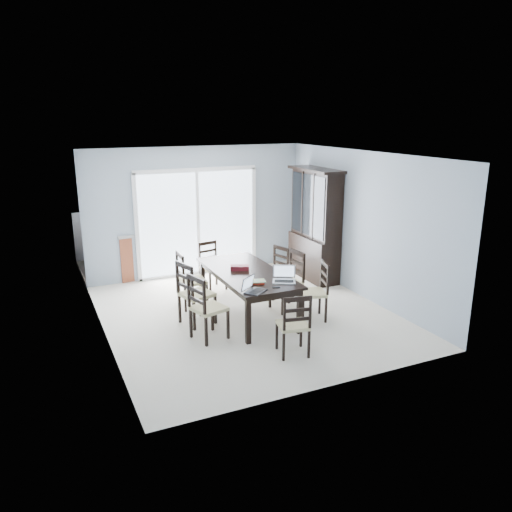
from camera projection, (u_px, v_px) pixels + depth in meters
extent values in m
plane|color=beige|center=(247.00, 314.00, 8.25)|extent=(5.00, 5.00, 0.00)
plane|color=white|center=(246.00, 155.00, 7.55)|extent=(5.00, 5.00, 0.00)
cube|color=#909FAD|center=(197.00, 212.00, 10.09)|extent=(4.50, 0.02, 2.60)
cube|color=#909FAD|center=(100.00, 254.00, 7.00)|extent=(0.02, 5.00, 2.60)
cube|color=#909FAD|center=(363.00, 226.00, 8.81)|extent=(0.02, 5.00, 2.60)
cube|color=gray|center=(185.00, 263.00, 11.33)|extent=(4.50, 2.00, 0.10)
cube|color=#99999E|center=(172.00, 228.00, 12.04)|extent=(4.50, 0.06, 1.10)
cube|color=black|center=(247.00, 272.00, 8.06)|extent=(1.00, 2.20, 0.04)
cube|color=black|center=(247.00, 276.00, 8.07)|extent=(0.88, 2.08, 0.10)
cube|color=black|center=(248.00, 321.00, 7.12)|extent=(0.07, 0.07, 0.69)
cube|color=black|center=(299.00, 312.00, 7.46)|extent=(0.07, 0.07, 0.69)
cube|color=black|center=(203.00, 281.00, 8.87)|extent=(0.07, 0.07, 0.69)
cube|color=black|center=(246.00, 274.00, 9.20)|extent=(0.07, 0.07, 0.69)
cube|color=black|center=(313.00, 257.00, 10.04)|extent=(0.45, 1.30, 0.85)
cube|color=black|center=(316.00, 204.00, 9.76)|extent=(0.38, 1.30, 1.30)
cube|color=black|center=(316.00, 169.00, 9.56)|extent=(0.50, 1.38, 0.05)
cube|color=black|center=(319.00, 208.00, 9.31)|extent=(0.02, 0.36, 1.18)
cube|color=black|center=(308.00, 205.00, 9.68)|extent=(0.02, 0.36, 1.18)
cube|color=black|center=(297.00, 202.00, 10.05)|extent=(0.02, 0.36, 1.18)
cube|color=silver|center=(198.00, 224.00, 10.14)|extent=(2.40, 0.02, 2.10)
cube|color=white|center=(196.00, 170.00, 9.83)|extent=(2.52, 0.05, 0.08)
cube|color=white|center=(198.00, 224.00, 10.12)|extent=(0.06, 0.05, 2.10)
cube|color=white|center=(200.00, 272.00, 10.40)|extent=(2.52, 0.05, 0.05)
cube|color=black|center=(191.00, 324.00, 7.35)|extent=(0.04, 0.04, 0.44)
cube|color=black|center=(206.00, 332.00, 7.06)|extent=(0.04, 0.04, 0.44)
cube|color=black|center=(212.00, 317.00, 7.59)|extent=(0.04, 0.04, 0.44)
cube|color=black|center=(228.00, 325.00, 7.31)|extent=(0.04, 0.04, 0.44)
cube|color=#CBC087|center=(209.00, 308.00, 7.26)|extent=(0.54, 0.54, 0.05)
cube|color=black|center=(180.00, 309.00, 7.88)|extent=(0.05, 0.05, 0.46)
cube|color=black|center=(194.00, 316.00, 7.59)|extent=(0.05, 0.05, 0.46)
cube|color=black|center=(201.00, 303.00, 8.14)|extent=(0.05, 0.05, 0.46)
cube|color=black|center=(215.00, 310.00, 7.84)|extent=(0.05, 0.05, 0.46)
cube|color=#CBC087|center=(197.00, 294.00, 7.79)|extent=(0.55, 0.55, 0.05)
cube|color=black|center=(179.00, 292.00, 8.65)|extent=(0.04, 0.04, 0.43)
cube|color=black|center=(185.00, 300.00, 8.31)|extent=(0.04, 0.04, 0.43)
cube|color=black|center=(200.00, 289.00, 8.80)|extent=(0.04, 0.04, 0.43)
cube|color=black|center=(207.00, 296.00, 8.46)|extent=(0.04, 0.04, 0.43)
cube|color=#CBC087|center=(193.00, 281.00, 8.49)|extent=(0.43, 0.43, 0.05)
cube|color=black|center=(326.00, 310.00, 7.88)|extent=(0.04, 0.04, 0.42)
cube|color=black|center=(320.00, 302.00, 8.23)|extent=(0.04, 0.04, 0.42)
cube|color=black|center=(303.00, 311.00, 7.83)|extent=(0.04, 0.04, 0.42)
cube|color=black|center=(298.00, 303.00, 8.18)|extent=(0.04, 0.04, 0.42)
cube|color=#CBC087|center=(312.00, 293.00, 7.97)|extent=(0.51, 0.51, 0.05)
cube|color=black|center=(302.00, 298.00, 8.37)|extent=(0.04, 0.04, 0.44)
cube|color=black|center=(289.00, 291.00, 8.69)|extent=(0.04, 0.04, 0.44)
cube|color=black|center=(283.00, 302.00, 8.17)|extent=(0.04, 0.04, 0.44)
cube|color=black|center=(270.00, 295.00, 8.50)|extent=(0.04, 0.04, 0.44)
cube|color=#CBC087|center=(286.00, 283.00, 8.36)|extent=(0.47, 0.47, 0.05)
cube|color=black|center=(287.00, 286.00, 9.05)|extent=(0.04, 0.04, 0.40)
cube|color=black|center=(274.00, 281.00, 9.30)|extent=(0.04, 0.04, 0.40)
cube|color=black|center=(273.00, 290.00, 8.83)|extent=(0.04, 0.04, 0.40)
cube|color=black|center=(260.00, 285.00, 9.08)|extent=(0.04, 0.04, 0.40)
cube|color=#CBC087|center=(273.00, 274.00, 9.01)|extent=(0.48, 0.48, 0.05)
cube|color=black|center=(284.00, 347.00, 6.65)|extent=(0.04, 0.04, 0.40)
cube|color=black|center=(309.00, 344.00, 6.73)|extent=(0.04, 0.04, 0.40)
cube|color=black|center=(277.00, 336.00, 6.98)|extent=(0.04, 0.04, 0.40)
cube|color=black|center=(301.00, 334.00, 7.06)|extent=(0.04, 0.04, 0.40)
cube|color=#CBC087|center=(293.00, 325.00, 6.79)|extent=(0.46, 0.46, 0.05)
cube|color=black|center=(216.00, 275.00, 9.66)|extent=(0.04, 0.04, 0.39)
cube|color=black|center=(201.00, 278.00, 9.46)|extent=(0.04, 0.04, 0.39)
cube|color=black|center=(226.00, 280.00, 9.39)|extent=(0.04, 0.04, 0.39)
cube|color=black|center=(210.00, 283.00, 9.19)|extent=(0.04, 0.04, 0.39)
cube|color=#CBC087|center=(213.00, 268.00, 9.36)|extent=(0.45, 0.45, 0.05)
cube|color=black|center=(256.00, 291.00, 7.11)|extent=(0.39, 0.37, 0.02)
cube|color=silver|center=(256.00, 284.00, 7.08)|extent=(0.25, 0.20, 0.17)
cube|color=silver|center=(284.00, 281.00, 7.53)|extent=(0.42, 0.38, 0.02)
cube|color=silver|center=(284.00, 274.00, 7.50)|extent=(0.29, 0.18, 0.18)
cube|color=maroon|center=(257.00, 282.00, 7.48)|extent=(0.26, 0.23, 0.03)
cube|color=gold|center=(257.00, 281.00, 7.48)|extent=(0.27, 0.23, 0.01)
cube|color=black|center=(276.00, 287.00, 7.29)|extent=(0.12, 0.08, 0.01)
cube|color=#511019|center=(240.00, 268.00, 8.11)|extent=(0.33, 0.26, 0.07)
cube|color=maroon|center=(151.00, 247.00, 10.75)|extent=(1.95, 1.78, 0.89)
cube|color=gray|center=(150.00, 225.00, 10.63)|extent=(2.01, 1.84, 0.06)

